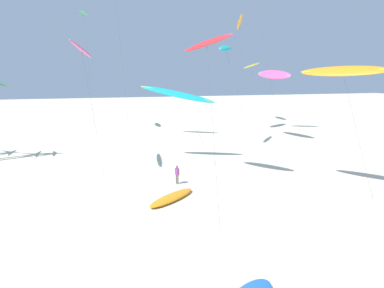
# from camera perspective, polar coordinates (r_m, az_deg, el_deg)

# --- Properties ---
(flying_kite_0) EXTENTS (8.35, 5.48, 8.83)m
(flying_kite_0) POSITION_cam_1_polar(r_m,az_deg,el_deg) (37.81, -2.40, 8.49)
(flying_kite_0) COLOR #19B2B7
(flying_kite_0) RESTS_ON ground
(flying_kite_1) EXTENTS (4.03, 10.87, 13.91)m
(flying_kite_1) POSITION_cam_1_polar(r_m,az_deg,el_deg) (45.51, 5.74, 16.01)
(flying_kite_1) COLOR #19B2B7
(flying_kite_1) RESTS_ON ground
(flying_kite_2) EXTENTS (1.65, 7.50, 20.63)m
(flying_kite_2) POSITION_cam_1_polar(r_m,az_deg,el_deg) (61.48, -18.11, 20.62)
(flying_kite_2) COLOR green
(flying_kite_2) RESTS_ON ground
(flying_kite_3) EXTENTS (4.30, 12.74, 13.33)m
(flying_kite_3) POSITION_cam_1_polar(r_m,az_deg,el_deg) (29.88, 2.62, 16.94)
(flying_kite_3) COLOR red
(flying_kite_3) RESTS_ON ground
(flying_kite_4) EXTENTS (6.33, 10.51, 12.24)m
(flying_kite_4) POSITION_cam_1_polar(r_m,az_deg,el_deg) (61.33, 10.25, 13.12)
(flying_kite_4) COLOR yellow
(flying_kite_4) RESTS_ON ground
(flying_kite_5) EXTENTS (4.80, 6.22, 10.52)m
(flying_kite_5) POSITION_cam_1_polar(r_m,az_deg,el_deg) (29.65, 24.44, 11.32)
(flying_kite_5) COLOR orange
(flying_kite_5) RESTS_ON ground
(flying_kite_7) EXTENTS (2.73, 6.86, 12.98)m
(flying_kite_7) POSITION_cam_1_polar(r_m,az_deg,el_deg) (34.52, -18.41, 15.11)
(flying_kite_7) COLOR #EA5193
(flying_kite_7) RESTS_ON ground
(flying_kite_8) EXTENTS (4.36, 11.90, 21.49)m
(flying_kite_8) POSITION_cam_1_polar(r_m,az_deg,el_deg) (70.02, 8.18, 20.00)
(flying_kite_8) COLOR orange
(flying_kite_8) RESTS_ON ground
(flying_kite_9) EXTENTS (5.14, 9.48, 10.76)m
(flying_kite_9) POSITION_cam_1_polar(r_m,az_deg,el_deg) (51.70, 13.83, 11.51)
(flying_kite_9) COLOR #EA5193
(flying_kite_9) RESTS_ON ground
(grounded_kite_1) EXTENTS (4.74, 4.12, 0.37)m
(grounded_kite_1) POSITION_cam_1_polar(r_m,az_deg,el_deg) (26.54, -3.48, -9.13)
(grounded_kite_1) COLOR orange
(grounded_kite_1) RESTS_ON ground
(person_near_left) EXTENTS (0.34, 0.43, 1.72)m
(person_near_left) POSITION_cam_1_polar(r_m,az_deg,el_deg) (29.99, -2.58, -5.14)
(person_near_left) COLOR slate
(person_near_left) RESTS_ON ground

